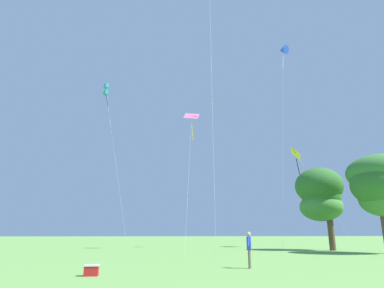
{
  "coord_description": "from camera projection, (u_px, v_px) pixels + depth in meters",
  "views": [
    {
      "loc": [
        -2.86,
        -5.93,
        1.67
      ],
      "look_at": [
        1.05,
        27.32,
        10.74
      ],
      "focal_mm": 30.93,
      "sensor_mm": 36.0,
      "label": 1
    }
  ],
  "objects": [
    {
      "name": "kite_teal_box",
      "position": [
        106.0,
        90.0,
        39.25
      ],
      "size": [
        4.12,
        4.89,
        19.01
      ],
      "color": "teal",
      "rests_on": "ground_plane"
    },
    {
      "name": "kite_blue_delta",
      "position": [
        283.0,
        50.0,
        44.35
      ],
      "size": [
        4.63,
        5.48,
        26.18
      ],
      "color": "blue",
      "rests_on": "ground_plane"
    },
    {
      "name": "kite_pink_low",
      "position": [
        192.0,
        122.0,
        39.78
      ],
      "size": [
        2.68,
        10.06,
        16.04
      ],
      "color": "pink",
      "rests_on": "ground_plane"
    },
    {
      "name": "kite_yellow_diamond",
      "position": [
        297.0,
        158.0,
        43.42
      ],
      "size": [
        4.12,
        7.49,
        12.75
      ],
      "color": "yellow",
      "rests_on": "ground_plane"
    },
    {
      "name": "person_near_tree",
      "position": [
        249.0,
        246.0,
        16.58
      ],
      "size": [
        0.32,
        0.54,
        1.74
      ],
      "color": "#665B4C",
      "rests_on": "ground_plane"
    },
    {
      "name": "tree_left_oak",
      "position": [
        320.0,
        195.0,
        35.21
      ],
      "size": [
        4.97,
        4.97,
        8.55
      ],
      "color": "brown",
      "rests_on": "ground_plane"
    },
    {
      "name": "tree_right_cluster",
      "position": [
        381.0,
        183.0,
        29.6
      ],
      "size": [
        6.01,
        5.89,
        8.68
      ],
      "color": "brown",
      "rests_on": "ground_plane"
    },
    {
      "name": "picnic_cooler",
      "position": [
        91.0,
        270.0,
        13.44
      ],
      "size": [
        0.6,
        0.4,
        0.44
      ],
      "color": "red",
      "rests_on": "ground_plane"
    }
  ]
}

